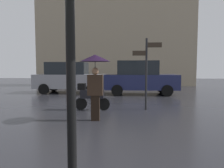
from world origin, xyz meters
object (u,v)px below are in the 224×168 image
at_px(parked_car_left, 140,78).
at_px(parked_car_right, 70,77).
at_px(pedestrian_with_umbrella, 95,70).
at_px(parked_scooter, 91,95).
at_px(street_signpost, 146,67).

relative_size(parked_car_left, parked_car_right, 0.97).
bearing_deg(pedestrian_with_umbrella, parked_scooter, 159.20).
height_order(parked_scooter, street_signpost, street_signpost).
relative_size(pedestrian_with_umbrella, parked_car_right, 0.45).
bearing_deg(parked_scooter, parked_car_right, 131.36).
bearing_deg(parked_scooter, pedestrian_with_umbrella, -57.42).
bearing_deg(pedestrian_with_umbrella, street_signpost, 100.82).
relative_size(parked_scooter, parked_car_left, 0.31).
height_order(parked_scooter, parked_car_right, parked_car_right).
bearing_deg(parked_car_left, parked_car_right, 168.16).
relative_size(pedestrian_with_umbrella, street_signpost, 0.74).
relative_size(parked_car_left, street_signpost, 1.61).
distance_m(pedestrian_with_umbrella, parked_car_right, 7.50).
bearing_deg(parked_car_right, parked_scooter, -61.06).
xyz_separation_m(parked_car_right, street_signpost, (4.31, -5.30, 0.65)).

